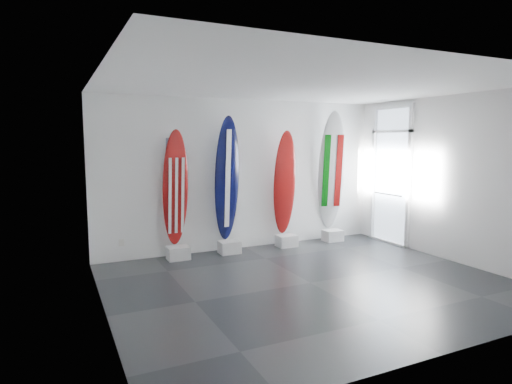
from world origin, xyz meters
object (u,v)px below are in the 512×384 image
surfboard_navy (227,179)px  surfboard_italy (331,171)px  surfboard_swiss (285,183)px  surfboard_usa (175,188)px

surfboard_navy → surfboard_italy: 2.43m
surfboard_navy → surfboard_swiss: 1.28m
surfboard_usa → surfboard_swiss: (2.29, 0.00, 0.00)m
surfboard_navy → surfboard_swiss: surfboard_navy is taller
surfboard_navy → surfboard_swiss: bearing=-10.3°
surfboard_swiss → surfboard_navy: bearing=-174.8°
surfboard_usa → surfboard_italy: (3.45, 0.00, 0.21)m
surfboard_usa → surfboard_swiss: surfboard_swiss is taller
surfboard_usa → surfboard_navy: surfboard_navy is taller
surfboard_italy → surfboard_usa: bearing=-161.9°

